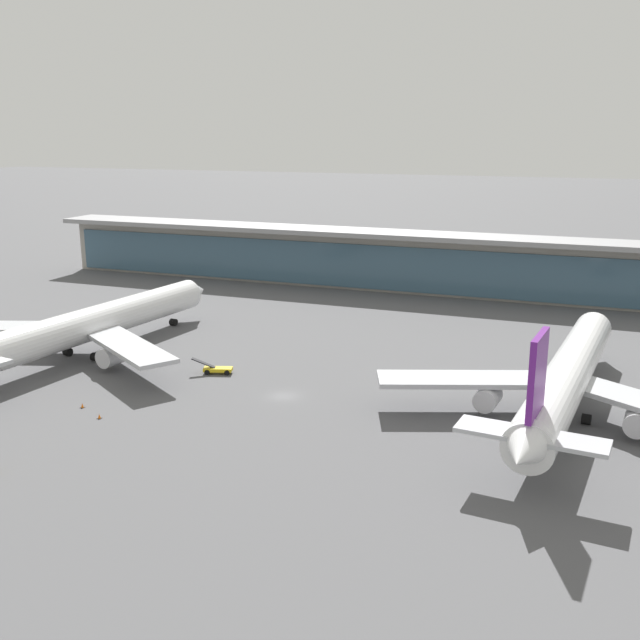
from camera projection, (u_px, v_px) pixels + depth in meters
The scene contains 7 objects.
ground_plane at pixel (284, 396), 113.51m from camera, with size 1200.00×1200.00×0.00m, color #515154.
airliner_left_stand at pixel (86, 325), 132.50m from camera, with size 52.11×68.20×18.16m.
airliner_centre_stand at pixel (566, 378), 104.14m from camera, with size 52.21×68.23×18.16m.
service_truck_near_nose_yellow at pixel (217, 369), 123.86m from camera, with size 6.89×3.36×2.70m.
terminal_building at pixel (414, 261), 185.92m from camera, with size 203.27×12.80×15.20m.
safety_cone_alpha at pixel (82, 406), 108.59m from camera, with size 0.62×0.62×0.70m.
safety_cone_bravo at pixel (99, 416), 104.51m from camera, with size 0.62×0.62×0.70m.
Camera 1 is at (43.36, -98.04, 39.50)m, focal length 41.36 mm.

